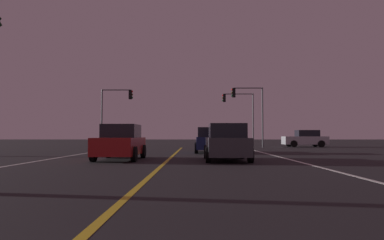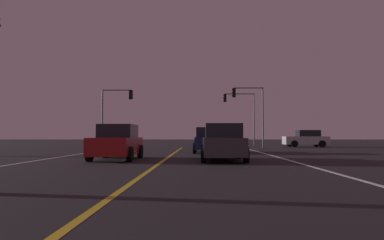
% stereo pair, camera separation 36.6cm
% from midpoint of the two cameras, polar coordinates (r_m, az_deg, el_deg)
% --- Properties ---
extents(lane_edge_right, '(0.16, 39.45, 0.01)m').
position_cam_midpoint_polar(lane_edge_right, '(14.13, 18.77, -7.12)').
color(lane_edge_right, silver).
rests_on(lane_edge_right, ground).
extents(lane_edge_left, '(0.16, 39.45, 0.01)m').
position_cam_midpoint_polar(lane_edge_left, '(15.31, -28.30, -6.59)').
color(lane_edge_left, silver).
rests_on(lane_edge_left, ground).
extents(lane_center_divider, '(0.16, 39.45, 0.01)m').
position_cam_midpoint_polar(lane_center_divider, '(13.52, -5.78, -7.46)').
color(lane_center_divider, gold).
rests_on(lane_center_divider, ground).
extents(car_ahead_far, '(2.02, 4.30, 1.70)m').
position_cam_midpoint_polar(car_ahead_far, '(23.65, 2.44, -3.37)').
color(car_ahead_far, black).
rests_on(car_ahead_far, ground).
extents(car_oncoming, '(2.02, 4.30, 1.70)m').
position_cam_midpoint_polar(car_oncoming, '(17.20, -12.19, -3.63)').
color(car_oncoming, black).
rests_on(car_oncoming, ground).
extents(car_lead_same_lane, '(2.02, 4.30, 1.70)m').
position_cam_midpoint_polar(car_lead_same_lane, '(16.25, 5.03, -3.74)').
color(car_lead_same_lane, black).
rests_on(car_lead_same_lane, ground).
extents(car_crossing_side, '(4.30, 2.02, 1.70)m').
position_cam_midpoint_polar(car_crossing_side, '(36.99, 17.77, -2.94)').
color(car_crossing_side, black).
rests_on(car_crossing_side, ground).
extents(traffic_light_near_right, '(3.09, 0.36, 5.80)m').
position_cam_midpoint_polar(traffic_light_near_right, '(34.11, 8.83, 2.74)').
color(traffic_light_near_right, '#4C4C51').
rests_on(traffic_light_near_right, ground).
extents(traffic_light_near_left, '(3.09, 0.36, 5.63)m').
position_cam_midpoint_polar(traffic_light_near_left, '(34.64, -12.54, 2.50)').
color(traffic_light_near_left, '#4C4C51').
rests_on(traffic_light_near_left, ground).
extents(traffic_light_far_right, '(3.55, 0.36, 5.88)m').
position_cam_midpoint_polar(traffic_light_far_right, '(39.52, 7.37, 2.13)').
color(traffic_light_far_right, '#4C4C51').
rests_on(traffic_light_far_right, ground).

